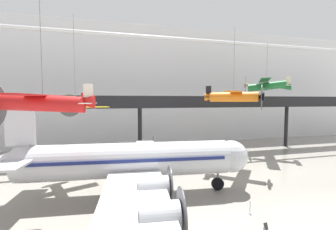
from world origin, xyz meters
TOP-DOWN VIEW (x-y plane):
  - hangar_back_wall at (0.00, 35.72)m, footprint 140.00×3.00m
  - mezzanine_walkway at (0.00, 24.22)m, footprint 110.00×3.20m
  - ceiling_truss_beam at (0.00, 23.42)m, footprint 120.00×0.60m
  - airliner_silver_main at (-3.51, 9.09)m, footprint 25.90×29.63m
  - suspended_plane_yellow_lowwing at (-8.79, 14.49)m, footprint 7.79×6.69m
  - suspended_plane_green_biplane at (21.43, 20.45)m, footprint 7.73×8.41m
  - suspended_plane_red_highwing at (-9.50, 4.17)m, footprint 6.93×8.47m
  - suspended_plane_orange_highwing at (11.08, 13.79)m, footprint 7.93×8.22m
  - stanchion_barrier at (6.29, 2.84)m, footprint 0.36×0.36m

SIDE VIEW (x-z plane):
  - stanchion_barrier at x=6.29m, z-range -0.21..0.87m
  - airliner_silver_main at x=-3.51m, z-range -1.53..8.60m
  - mezzanine_walkway at x=0.00m, z-range 3.44..13.66m
  - suspended_plane_yellow_lowwing at x=-8.79m, z-range 3.12..14.84m
  - suspended_plane_red_highwing at x=-9.50m, z-range 3.64..15.13m
  - suspended_plane_orange_highwing at x=11.08m, z-range 4.53..15.50m
  - suspended_plane_green_biplane at x=21.43m, z-range 7.65..16.32m
  - hangar_back_wall at x=0.00m, z-range 0.00..25.33m
  - ceiling_truss_beam at x=0.00m, z-range 19.41..20.01m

